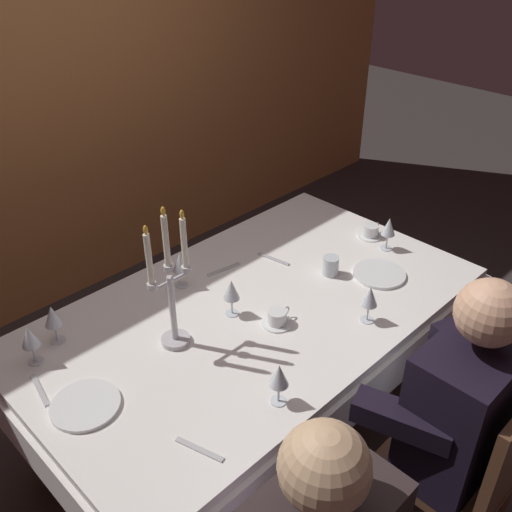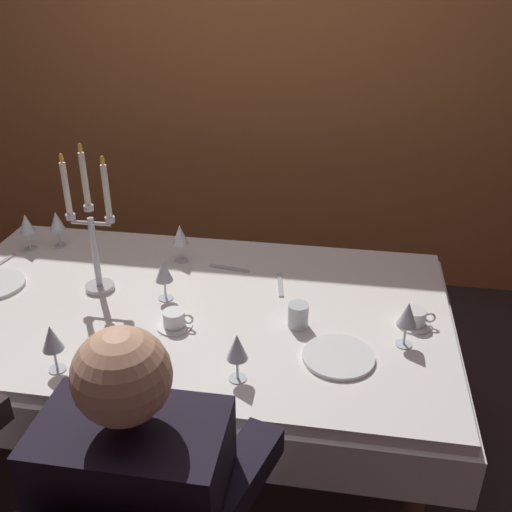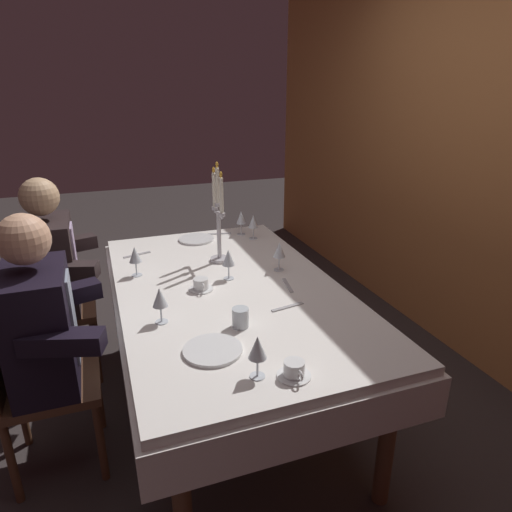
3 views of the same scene
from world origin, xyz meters
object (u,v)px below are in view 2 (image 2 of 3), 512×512
object	(u,v)px
wine_glass_2	(407,316)
seated_diner_1	(139,511)
wine_glass_1	(26,225)
wine_glass_4	(237,348)
wine_glass_6	(57,222)
dinner_plate_1	(338,357)
water_tumbler_0	(298,315)
wine_glass_3	(52,339)
coffee_cup_1	(415,319)
wine_glass_0	(164,271)
candelabra	(92,234)
coffee_cup_0	(175,320)
wine_glass_5	(180,236)
dining_table	(189,331)

from	to	relation	value
wine_glass_2	seated_diner_1	size ratio (longest dim) A/B	0.13
wine_glass_1	wine_glass_4	size ratio (longest dim) A/B	1.00
wine_glass_4	wine_glass_6	xyz separation A→B (m)	(-0.94, 0.76, 0.00)
dinner_plate_1	water_tumbler_0	xyz separation A→B (m)	(-0.15, 0.16, 0.04)
wine_glass_3	wine_glass_6	size ratio (longest dim) A/B	1.00
coffee_cup_1	seated_diner_1	xyz separation A→B (m)	(-0.70, -0.88, -0.03)
wine_glass_0	candelabra	bearing A→B (deg)	174.80
wine_glass_0	wine_glass_6	size ratio (longest dim) A/B	1.00
candelabra	seated_diner_1	world-z (taller)	candelabra
wine_glass_3	coffee_cup_0	xyz separation A→B (m)	(0.30, 0.29, -0.09)
wine_glass_4	coffee_cup_1	world-z (taller)	wine_glass_4
wine_glass_5	wine_glass_2	bearing A→B (deg)	-26.91
coffee_cup_1	seated_diner_1	world-z (taller)	seated_diner_1
dining_table	wine_glass_6	distance (m)	0.81
dinner_plate_1	wine_glass_2	world-z (taller)	wine_glass_2
wine_glass_2	coffee_cup_0	size ratio (longest dim) A/B	1.24
seated_diner_1	candelabra	bearing A→B (deg)	117.11
wine_glass_4	wine_glass_5	xyz separation A→B (m)	(-0.37, 0.71, 0.00)
water_tumbler_0	coffee_cup_1	xyz separation A→B (m)	(0.40, 0.07, -0.02)
wine_glass_1	wine_glass_3	distance (m)	0.90
wine_glass_0	wine_glass_1	xyz separation A→B (m)	(-0.70, 0.30, 0.00)
dinner_plate_1	wine_glass_6	world-z (taller)	wine_glass_6
coffee_cup_0	water_tumbler_0	bearing A→B (deg)	9.82
wine_glass_3	wine_glass_4	world-z (taller)	same
wine_glass_1	wine_glass_5	xyz separation A→B (m)	(0.68, 0.00, -0.00)
dinner_plate_1	seated_diner_1	distance (m)	0.79
dining_table	wine_glass_5	xyz separation A→B (m)	(-0.11, 0.33, 0.23)
candelabra	wine_glass_4	bearing A→B (deg)	-35.00
candelabra	wine_glass_0	world-z (taller)	candelabra
dining_table	wine_glass_0	xyz separation A→B (m)	(-0.09, 0.03, 0.24)
dinner_plate_1	wine_glass_4	distance (m)	0.35
candelabra	wine_glass_2	bearing A→B (deg)	-8.82
water_tumbler_0	wine_glass_0	bearing A→B (deg)	168.98
dinner_plate_1	wine_glass_6	bearing A→B (deg)	153.91
candelabra	dinner_plate_1	bearing A→B (deg)	-17.16
dinner_plate_1	wine_glass_2	xyz separation A→B (m)	(0.21, 0.11, 0.11)
dining_table	candelabra	world-z (taller)	candelabra
candelabra	wine_glass_6	xyz separation A→B (m)	(-0.31, 0.32, -0.12)
water_tumbler_0	coffee_cup_1	world-z (taller)	water_tumbler_0
water_tumbler_0	coffee_cup_0	distance (m)	0.43
water_tumbler_0	wine_glass_3	bearing A→B (deg)	-153.44
wine_glass_1	seated_diner_1	size ratio (longest dim) A/B	0.13
wine_glass_1	candelabra	bearing A→B (deg)	-32.44
wine_glass_0	wine_glass_2	xyz separation A→B (m)	(0.86, -0.15, -0.00)
wine_glass_2	wine_glass_4	distance (m)	0.57
wine_glass_3	seated_diner_1	size ratio (longest dim) A/B	0.13
wine_glass_4	seated_diner_1	world-z (taller)	seated_diner_1
dining_table	wine_glass_4	size ratio (longest dim) A/B	11.83
water_tumbler_0	wine_glass_5	bearing A→B (deg)	143.08
wine_glass_2	coffee_cup_0	world-z (taller)	wine_glass_2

